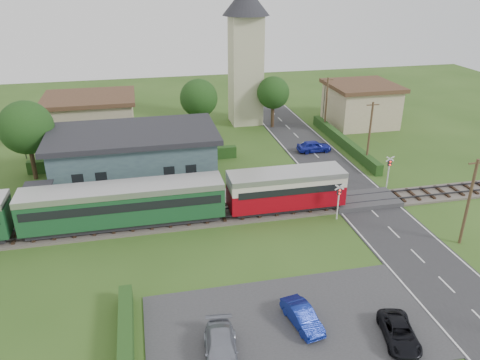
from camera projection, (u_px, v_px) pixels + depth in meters
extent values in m
plane|color=#2D4C19|center=(263.00, 225.00, 38.80)|extent=(120.00, 120.00, 0.00)
cube|color=#4C443D|center=(257.00, 212.00, 40.54)|extent=(76.00, 3.20, 0.20)
cube|color=#3F3F47|center=(259.00, 213.00, 39.77)|extent=(76.00, 0.08, 0.15)
cube|color=#3F3F47|center=(255.00, 205.00, 41.05)|extent=(76.00, 0.08, 0.15)
cube|color=#28282B|center=(373.00, 212.00, 40.75)|extent=(6.00, 70.00, 0.05)
cube|color=#333335|center=(290.00, 325.00, 27.82)|extent=(17.00, 9.00, 0.08)
cube|color=#333335|center=(363.00, 200.00, 42.44)|extent=(6.20, 3.40, 0.45)
cube|color=gray|center=(138.00, 206.00, 41.38)|extent=(30.00, 3.00, 0.45)
cube|color=#BDB694|center=(40.00, 200.00, 39.23)|extent=(2.00, 2.00, 2.40)
cube|color=#232328|center=(37.00, 187.00, 38.70)|extent=(2.30, 2.30, 0.15)
cube|color=#374C54|center=(135.00, 159.00, 45.64)|extent=(15.00, 8.00, 4.80)
cube|color=#232328|center=(133.00, 134.00, 44.54)|extent=(16.00, 9.00, 0.50)
cube|color=#232328|center=(137.00, 188.00, 42.67)|extent=(1.20, 0.12, 2.20)
cube|color=black|center=(78.00, 180.00, 41.16)|extent=(1.00, 0.12, 1.20)
cube|color=black|center=(101.00, 178.00, 41.55)|extent=(1.00, 0.12, 1.20)
cube|color=black|center=(169.00, 172.00, 42.72)|extent=(1.00, 0.12, 1.20)
cube|color=black|center=(191.00, 171.00, 43.11)|extent=(1.00, 0.12, 1.20)
cube|color=#232328|center=(285.00, 205.00, 40.84)|extent=(9.00, 2.20, 0.50)
cube|color=#950510|center=(286.00, 194.00, 40.43)|extent=(10.00, 2.80, 1.80)
cube|color=beige|center=(286.00, 181.00, 39.91)|extent=(10.00, 2.82, 0.90)
cube|color=black|center=(286.00, 185.00, 40.06)|extent=(9.00, 2.88, 0.60)
cube|color=#B9B9B9|center=(287.00, 174.00, 39.64)|extent=(10.00, 2.90, 0.45)
cube|color=#232328|center=(126.00, 221.00, 38.18)|extent=(15.20, 2.20, 0.50)
cube|color=#194927|center=(124.00, 205.00, 37.56)|extent=(16.00, 2.80, 2.60)
cube|color=black|center=(124.00, 200.00, 37.40)|extent=(15.40, 2.86, 0.70)
cube|color=#B9B9B9|center=(122.00, 189.00, 36.98)|extent=(16.00, 2.90, 0.50)
cube|color=#BDB694|center=(246.00, 71.00, 61.78)|extent=(4.00, 4.00, 14.00)
cone|color=#232328|center=(246.00, 0.00, 58.14)|extent=(6.00, 6.00, 3.60)
cube|color=tan|center=(92.00, 120.00, 57.07)|extent=(10.00, 8.00, 5.00)
cube|color=#472D1E|center=(89.00, 98.00, 55.93)|extent=(10.80, 8.80, 0.50)
cube|color=tan|center=(360.00, 106.00, 63.02)|extent=(8.00, 8.00, 5.00)
cube|color=#472D1E|center=(363.00, 85.00, 61.88)|extent=(8.80, 8.80, 0.50)
cube|color=#193814|center=(126.00, 343.00, 25.74)|extent=(0.80, 9.00, 1.20)
cube|color=#193814|center=(343.00, 142.00, 55.56)|extent=(0.80, 18.00, 1.20)
cube|color=#193814|center=(136.00, 159.00, 50.36)|extent=(22.00, 0.80, 1.30)
cylinder|color=#332316|center=(33.00, 160.00, 46.49)|extent=(0.44, 0.44, 4.12)
sphere|color=#143311|center=(26.00, 127.00, 45.11)|extent=(5.20, 5.20, 5.20)
cylinder|color=#332316|center=(200.00, 123.00, 58.07)|extent=(0.44, 0.44, 3.85)
sphere|color=#143311|center=(199.00, 98.00, 56.78)|extent=(4.60, 4.60, 4.60)
cylinder|color=#332316|center=(273.00, 114.00, 61.86)|extent=(0.44, 0.44, 3.58)
sphere|color=#143311|center=(273.00, 93.00, 60.66)|extent=(4.20, 4.20, 4.20)
cylinder|color=#473321|center=(468.00, 203.00, 34.80)|extent=(0.22, 0.22, 7.00)
cube|color=#473321|center=(477.00, 163.00, 33.47)|extent=(1.40, 0.10, 0.10)
cylinder|color=#473321|center=(369.00, 135.00, 49.02)|extent=(0.22, 0.22, 7.00)
cube|color=#473321|center=(373.00, 105.00, 47.70)|extent=(1.40, 0.10, 0.10)
cylinder|color=#473321|center=(326.00, 105.00, 59.69)|extent=(0.22, 0.22, 7.00)
cube|color=#473321|center=(328.00, 80.00, 58.37)|extent=(1.40, 0.10, 0.10)
cylinder|color=silver|center=(338.00, 203.00, 39.08)|extent=(0.12, 0.12, 3.00)
cube|color=#232328|center=(339.00, 191.00, 38.62)|extent=(0.35, 0.18, 0.55)
sphere|color=#FF190C|center=(340.00, 190.00, 38.46)|extent=(0.14, 0.14, 0.14)
sphere|color=#FF190C|center=(340.00, 194.00, 38.58)|extent=(0.14, 0.14, 0.14)
cube|color=silver|center=(340.00, 187.00, 38.46)|extent=(0.84, 0.05, 0.55)
cube|color=silver|center=(340.00, 187.00, 38.46)|extent=(0.84, 0.05, 0.55)
cylinder|color=silver|center=(388.00, 173.00, 44.75)|extent=(0.12, 0.12, 3.00)
cube|color=#232328|center=(390.00, 163.00, 44.30)|extent=(0.35, 0.18, 0.55)
sphere|color=#FF190C|center=(391.00, 162.00, 44.13)|extent=(0.14, 0.14, 0.14)
sphere|color=#FF190C|center=(390.00, 165.00, 44.26)|extent=(0.14, 0.14, 0.14)
cube|color=silver|center=(390.00, 159.00, 44.13)|extent=(0.84, 0.05, 0.55)
cube|color=silver|center=(390.00, 159.00, 44.13)|extent=(0.84, 0.05, 0.55)
cylinder|color=#3F3F47|center=(22.00, 137.00, 51.25)|extent=(0.14, 0.14, 5.00)
sphere|color=orange|center=(18.00, 115.00, 50.22)|extent=(0.30, 0.30, 0.30)
cylinder|color=#3F3F47|center=(324.00, 102.00, 64.91)|extent=(0.14, 0.14, 5.00)
sphere|color=orange|center=(325.00, 84.00, 63.87)|extent=(0.30, 0.30, 0.30)
imported|color=#1A239E|center=(314.00, 146.00, 53.83)|extent=(3.98, 1.71, 1.34)
imported|color=navy|center=(302.00, 316.00, 27.63)|extent=(1.83, 3.68, 1.16)
imported|color=gray|center=(221.00, 351.00, 25.07)|extent=(2.29, 4.61, 1.29)
imported|color=black|center=(399.00, 333.00, 26.47)|extent=(2.53, 4.06, 1.05)
imported|color=gray|center=(222.00, 191.00, 41.92)|extent=(0.56, 0.38, 1.53)
imported|color=gray|center=(69.00, 205.00, 39.42)|extent=(0.85, 0.93, 1.56)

